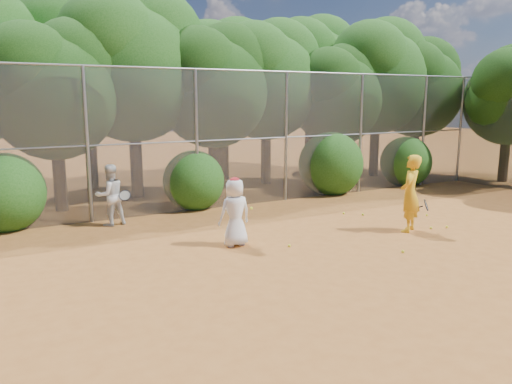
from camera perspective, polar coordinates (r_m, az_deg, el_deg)
ground at (r=10.16m, az=11.94°, el=-7.90°), size 80.00×80.00×0.00m
fence_back at (r=14.69m, az=-3.59°, el=6.17°), size 20.05×0.09×4.03m
tree_2 at (r=15.21m, az=-22.03°, el=11.36°), size 3.99×3.47×5.47m
tree_3 at (r=16.73m, az=-13.85°, el=14.46°), size 4.89×4.26×6.70m
tree_4 at (r=16.97m, az=-4.86°, el=12.51°), size 4.19×3.64×5.73m
tree_5 at (r=18.84m, az=1.26°, el=13.24°), size 4.51×3.92×6.17m
tree_6 at (r=19.38m, az=9.30°, el=11.31°), size 3.86×3.36×5.29m
tree_7 at (r=21.49m, az=13.77°, el=13.24°), size 4.77×4.14×6.53m
tree_8 at (r=22.65m, az=18.05°, el=11.70°), size 4.25×3.70×5.82m
tree_10 at (r=18.67m, az=-18.76°, el=14.50°), size 5.15×4.48×7.06m
tree_11 at (r=19.80m, az=-3.70°, el=13.43°), size 4.64×4.03×6.35m
tree_12 at (r=22.60m, az=6.32°, el=13.92°), size 5.02×4.37×6.88m
tree_13 at (r=21.64m, az=27.06°, el=10.23°), size 3.86×3.36×5.29m
bush_0 at (r=13.73m, az=-26.90°, el=0.30°), size 2.00×2.00×2.00m
bush_1 at (r=14.75m, az=-7.14°, el=1.62°), size 1.80×1.80×1.80m
bush_2 at (r=17.19m, az=8.55°, el=3.53°), size 2.20×2.20×2.20m
bush_3 at (r=19.51m, az=16.76°, el=3.59°), size 1.90×1.90×1.90m
player_yellow at (r=12.58m, az=17.21°, el=-0.17°), size 0.92×0.74×1.88m
player_teen at (r=10.87m, az=-2.42°, el=-2.30°), size 0.75×0.50×1.52m
player_white at (r=13.16m, az=-16.34°, el=-0.34°), size 0.91×0.82×1.56m
ball_0 at (r=13.38m, az=20.98°, el=-3.73°), size 0.07×0.07×0.07m
ball_1 at (r=14.53m, az=18.94°, el=-2.50°), size 0.07×0.07×0.07m
ball_2 at (r=10.97m, az=16.44°, el=-6.53°), size 0.07×0.07×0.07m
ball_3 at (r=13.13m, az=19.37°, el=-3.89°), size 0.07×0.07×0.07m
ball_4 at (r=10.95m, az=3.83°, el=-6.13°), size 0.07×0.07×0.07m
ball_5 at (r=14.17m, az=10.00°, el=-2.40°), size 0.07×0.07×0.07m
ball_6 at (r=14.12m, az=12.11°, el=-2.52°), size 0.07×0.07×0.07m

